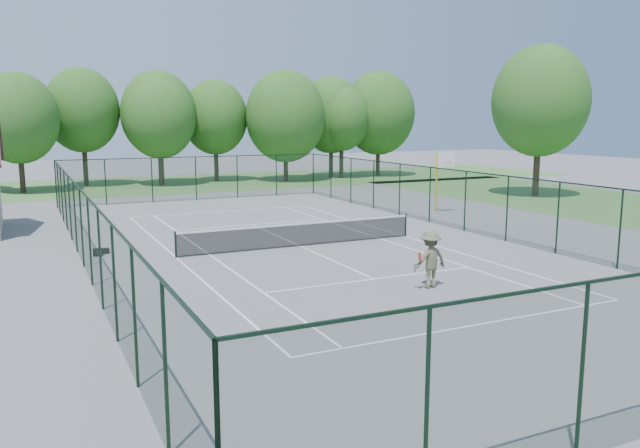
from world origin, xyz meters
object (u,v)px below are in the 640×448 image
Objects in this scene: tennis_net at (300,233)px; sports_bag_a at (98,252)px; tennis_player at (430,259)px; basketball_goal at (442,170)px.

tennis_net reaches higher than sports_bag_a.
sports_bag_a is at bearing 133.50° from tennis_player.
tennis_player is (-10.74, -13.98, -1.61)m from basketball_goal.
basketball_goal is 9.45× the size of sports_bag_a.
sports_bag_a is 13.68m from tennis_player.
basketball_goal is at bearing 52.45° from tennis_player.
basketball_goal is 1.91× the size of tennis_player.
basketball_goal reaches higher than sports_bag_a.
tennis_player is (1.09, -8.15, 0.38)m from tennis_net.
sports_bag_a is at bearing -168.59° from basketball_goal.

